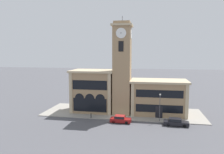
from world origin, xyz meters
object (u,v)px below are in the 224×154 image
at_px(parked_car_near, 120,119).
at_px(bollard, 91,115).
at_px(street_lamp, 160,103).
at_px(parked_car_mid, 176,122).

xyz_separation_m(parked_car_near, bollard, (-6.63, 1.69, -0.08)).
bearing_deg(bollard, street_lamp, 1.35).
distance_m(parked_car_near, bollard, 6.84).
bearing_deg(parked_car_mid, parked_car_near, -177.12).
distance_m(parked_car_near, street_lamp, 8.66).
bearing_deg(street_lamp, parked_car_near, -165.45).
xyz_separation_m(parked_car_mid, street_lamp, (-3.00, 2.03, 3.14)).
distance_m(street_lamp, bollard, 14.80).
relative_size(parked_car_near, street_lamp, 0.74).
distance_m(parked_car_near, parked_car_mid, 10.82).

